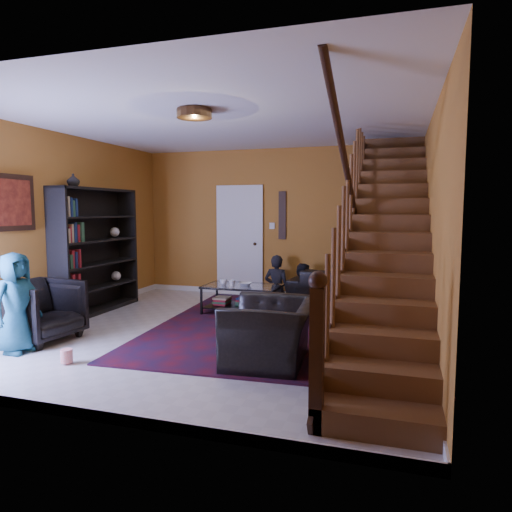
{
  "coord_description": "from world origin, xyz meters",
  "views": [
    {
      "loc": [
        2.24,
        -5.64,
        1.66
      ],
      "look_at": [
        0.36,
        0.4,
        1.01
      ],
      "focal_mm": 32.0,
      "sensor_mm": 36.0,
      "label": 1
    }
  ],
  "objects_px": {
    "bookshelf": "(97,253)",
    "coffee_table": "(243,297)",
    "sofa": "(351,288)",
    "armchair_right": "(271,332)",
    "armchair_left": "(41,311)"
  },
  "relations": [
    {
      "from": "bookshelf",
      "to": "armchair_right",
      "type": "bearing_deg",
      "value": -25.6
    },
    {
      "from": "bookshelf",
      "to": "sofa",
      "type": "xyz_separation_m",
      "value": [
        3.9,
        1.7,
        -0.66
      ]
    },
    {
      "from": "sofa",
      "to": "armchair_right",
      "type": "xyz_separation_m",
      "value": [
        -0.53,
        -3.31,
        0.03
      ]
    },
    {
      "from": "bookshelf",
      "to": "armchair_right",
      "type": "height_order",
      "value": "bookshelf"
    },
    {
      "from": "sofa",
      "to": "coffee_table",
      "type": "xyz_separation_m",
      "value": [
        -1.59,
        -1.17,
        -0.04
      ]
    },
    {
      "from": "sofa",
      "to": "armchair_right",
      "type": "relative_size",
      "value": 2.0
    },
    {
      "from": "coffee_table",
      "to": "sofa",
      "type": "bearing_deg",
      "value": 36.27
    },
    {
      "from": "armchair_left",
      "to": "coffee_table",
      "type": "relative_size",
      "value": 0.7
    },
    {
      "from": "bookshelf",
      "to": "coffee_table",
      "type": "height_order",
      "value": "bookshelf"
    },
    {
      "from": "bookshelf",
      "to": "coffee_table",
      "type": "distance_m",
      "value": 2.47
    },
    {
      "from": "armchair_right",
      "to": "coffee_table",
      "type": "xyz_separation_m",
      "value": [
        -1.06,
        2.15,
        -0.08
      ]
    },
    {
      "from": "armchair_left",
      "to": "coffee_table",
      "type": "bearing_deg",
      "value": -35.43
    },
    {
      "from": "sofa",
      "to": "coffee_table",
      "type": "relative_size",
      "value": 1.75
    },
    {
      "from": "armchair_right",
      "to": "coffee_table",
      "type": "distance_m",
      "value": 2.4
    },
    {
      "from": "armchair_right",
      "to": "coffee_table",
      "type": "bearing_deg",
      "value": -158.13
    }
  ]
}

